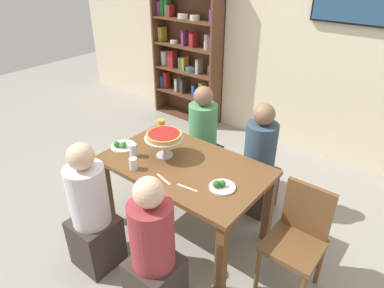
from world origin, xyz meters
TOP-DOWN VIEW (x-y plane):
  - ground_plane at (0.00, 0.00)m, footprint 12.00×12.00m
  - rear_partition at (0.00, 2.20)m, footprint 8.00×0.12m
  - dining_table at (0.00, 0.00)m, footprint 1.41×0.85m
  - bookshelf at (-1.62, 2.01)m, footprint 1.10×0.30m
  - diner_near_right at (0.34, -0.74)m, footprint 0.34×0.34m
  - diner_far_left at (-0.34, 0.71)m, footprint 0.34×0.34m
  - diner_near_left at (-0.33, -0.75)m, footprint 0.34×0.34m
  - diner_far_right at (0.35, 0.70)m, footprint 0.34×0.34m
  - chair_head_east at (1.02, 0.08)m, footprint 0.40×0.40m
  - deep_dish_pizza_stand at (-0.22, -0.01)m, footprint 0.34×0.34m
  - salad_plate_near_diner at (-0.62, -0.14)m, footprint 0.23×0.23m
  - salad_plate_far_diner at (0.43, -0.09)m, footprint 0.20×0.20m
  - beer_glass_amber_tall at (-0.52, 0.27)m, footprint 0.08×0.08m
  - water_glass_clear_near at (-0.28, -0.32)m, footprint 0.07×0.07m
  - water_glass_clear_far at (-0.43, -0.18)m, footprint 0.07×0.07m
  - cutlery_fork_near at (0.01, -0.28)m, footprint 0.18×0.06m
  - cutlery_knife_near at (0.23, -0.25)m, footprint 0.18×0.04m

SIDE VIEW (x-z plane):
  - ground_plane at x=0.00m, z-range 0.00..0.00m
  - chair_head_east at x=1.02m, z-range 0.05..0.92m
  - diner_near_right at x=0.34m, z-range -0.08..1.07m
  - diner_far_left at x=-0.34m, z-range -0.08..1.07m
  - diner_near_left at x=-0.33m, z-range -0.08..1.07m
  - diner_far_right at x=0.35m, z-range -0.08..1.07m
  - dining_table at x=0.00m, z-range 0.27..1.01m
  - cutlery_fork_near at x=0.01m, z-range 0.74..0.74m
  - cutlery_knife_near at x=0.23m, z-range 0.74..0.74m
  - salad_plate_far_diner at x=0.43m, z-range 0.72..0.80m
  - salad_plate_near_diner at x=-0.62m, z-range 0.73..0.80m
  - water_glass_clear_near at x=-0.28m, z-range 0.74..0.84m
  - water_glass_clear_far at x=-0.43m, z-range 0.74..0.86m
  - beer_glass_amber_tall at x=-0.52m, z-range 0.74..0.90m
  - deep_dish_pizza_stand at x=-0.22m, z-range 0.81..1.04m
  - bookshelf at x=-1.62m, z-range 0.02..2.24m
  - rear_partition at x=0.00m, z-range 0.00..2.80m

